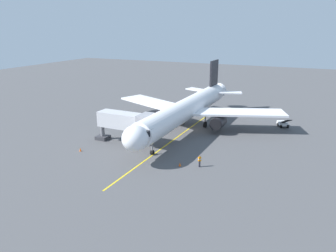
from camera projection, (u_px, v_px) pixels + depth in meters
name	position (u px, v px, depth m)	size (l,w,h in m)	color
ground_plane	(194.00, 130.00, 60.57)	(220.00, 220.00, 0.00)	#4C4C4F
apron_lead_in_line	(174.00, 140.00, 55.25)	(0.24, 40.00, 0.01)	yellow
airplane	(187.00, 109.00, 59.53)	(34.80, 40.27, 11.50)	white
jet_bridge	(130.00, 122.00, 52.11)	(11.43, 3.26, 5.40)	#B7B7BC
ground_crew_marshaller	(200.00, 161.00, 44.30)	(0.46, 0.45, 1.71)	#23232D
belt_loader_near_nose	(283.00, 123.00, 62.12)	(3.05, 4.65, 2.32)	white
safety_cone_nose_left	(180.00, 164.00, 44.74)	(0.32, 0.32, 0.55)	#F2590F
safety_cone_nose_right	(80.00, 150.00, 50.08)	(0.32, 0.32, 0.55)	#F2590F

